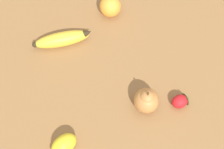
{
  "coord_description": "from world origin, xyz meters",
  "views": [
    {
      "loc": [
        0.4,
        -0.22,
        0.79
      ],
      "look_at": [
        0.03,
        -0.05,
        0.03
      ],
      "focal_mm": 50.0,
      "sensor_mm": 36.0,
      "label": 1
    }
  ],
  "objects_px": {
    "orange": "(110,6)",
    "strawberry": "(181,101)",
    "banana": "(63,39)",
    "pear": "(147,100)",
    "lemon": "(64,145)"
  },
  "relations": [
    {
      "from": "orange",
      "to": "pear",
      "type": "bearing_deg",
      "value": -8.21
    },
    {
      "from": "pear",
      "to": "strawberry",
      "type": "bearing_deg",
      "value": 67.8
    },
    {
      "from": "orange",
      "to": "pear",
      "type": "xyz_separation_m",
      "value": [
        0.33,
        -0.05,
        0.0
      ]
    },
    {
      "from": "pear",
      "to": "lemon",
      "type": "xyz_separation_m",
      "value": [
        0.01,
        -0.24,
        -0.01
      ]
    },
    {
      "from": "strawberry",
      "to": "lemon",
      "type": "height_order",
      "value": "lemon"
    },
    {
      "from": "strawberry",
      "to": "pear",
      "type": "bearing_deg",
      "value": 161.05
    },
    {
      "from": "pear",
      "to": "lemon",
      "type": "bearing_deg",
      "value": -86.74
    },
    {
      "from": "banana",
      "to": "lemon",
      "type": "distance_m",
      "value": 0.32
    },
    {
      "from": "banana",
      "to": "lemon",
      "type": "height_order",
      "value": "lemon"
    },
    {
      "from": "banana",
      "to": "orange",
      "type": "relative_size",
      "value": 2.7
    },
    {
      "from": "pear",
      "to": "banana",
      "type": "bearing_deg",
      "value": -155.6
    },
    {
      "from": "banana",
      "to": "lemon",
      "type": "xyz_separation_m",
      "value": [
        0.3,
        -0.11,
        0.0
      ]
    },
    {
      "from": "orange",
      "to": "strawberry",
      "type": "distance_m",
      "value": 0.37
    },
    {
      "from": "pear",
      "to": "strawberry",
      "type": "height_order",
      "value": "pear"
    },
    {
      "from": "lemon",
      "to": "orange",
      "type": "bearing_deg",
      "value": 139.89
    }
  ]
}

